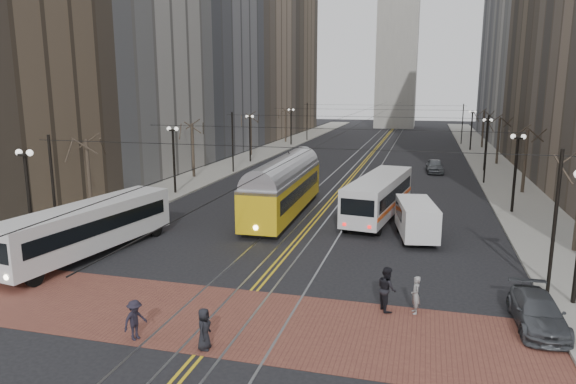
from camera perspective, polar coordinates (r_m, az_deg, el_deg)
The scene contains 22 objects.
ground at distance 24.86m, azimuth -3.08°, elevation -10.08°, with size 260.00×260.00×0.00m, color black.
sidewalk_left at distance 71.14m, azimuth -3.34°, elevation 4.16°, with size 5.00×140.00×0.15m, color gray.
sidewalk_right at distance 68.01m, azimuth 21.45°, elevation 3.05°, with size 5.00×140.00×0.15m, color gray.
crosswalk_band at distance 21.41m, azimuth -6.49°, elevation -13.83°, with size 25.00×6.00×0.01m, color brown.
streetcar_rails at distance 67.96m, azimuth 8.78°, elevation 3.64°, with size 4.80×130.00×0.02m, color gray.
centre_lines at distance 67.96m, azimuth 8.78°, elevation 3.65°, with size 0.42×130.00×0.01m, color gold.
building_left_mid at distance 75.84m, azimuth -11.16°, elevation 17.24°, with size 16.00×20.00×34.00m, color slate.
building_left_far at distance 113.34m, azimuth -1.93°, elevation 17.00°, with size 16.00×20.00×40.00m, color brown.
building_right_far at distance 110.02m, azimuth 25.56°, elevation 16.09°, with size 16.00×20.00×40.00m, color slate.
lamp_posts at distance 51.61m, azimuth 6.85°, elevation 4.37°, with size 27.60×57.20×5.60m.
street_trees at distance 58.01m, azimuth 7.78°, elevation 5.12°, with size 31.68×53.28×5.60m.
trolley_wires at distance 57.50m, azimuth 7.75°, elevation 6.04°, with size 25.96×120.00×6.60m.
transit_bus at distance 30.40m, azimuth -21.33°, elevation -4.00°, with size 2.39×11.45×2.86m, color silver.
streetcar at distance 37.33m, azimuth -0.43°, elevation -0.07°, with size 2.61×14.04×3.31m, color gold.
rear_bus at distance 37.03m, azimuth 10.07°, elevation -0.61°, with size 2.48×11.39×2.97m, color silver.
cargo_van at distance 32.43m, azimuth 14.07°, elevation -3.12°, with size 2.00×5.19×2.29m, color white.
sedan_grey at distance 58.40m, azimuth 16.00°, elevation 2.80°, with size 1.77×4.39×1.50m, color #464B4F.
sedan_parked at distance 22.58m, azimuth 25.99°, elevation -11.88°, with size 1.75×4.30×1.25m, color #42464A.
pedestrian_a at distance 19.00m, azimuth -9.31°, elevation -14.78°, with size 0.75×0.49×1.53m, color black.
pedestrian_b at distance 22.09m, azimuth 13.99°, elevation -11.03°, with size 0.58×0.38×1.58m, color gray.
pedestrian_c at distance 22.07m, azimuth 10.92°, elevation -10.50°, with size 0.91×0.71×1.88m, color black.
pedestrian_d at distance 20.21m, azimuth -16.64°, elevation -13.46°, with size 0.99×0.57×1.53m, color black.
Camera 1 is at (7.25, -21.96, 9.14)m, focal length 32.00 mm.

